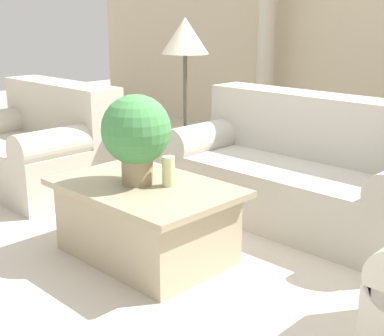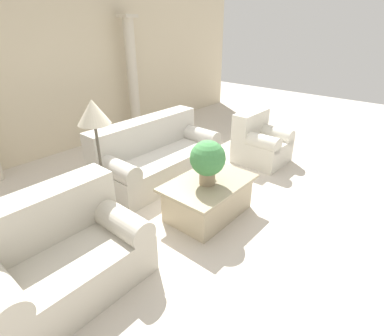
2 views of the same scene
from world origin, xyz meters
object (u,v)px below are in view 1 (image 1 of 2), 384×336
sofa_long (304,171)px  floor_lamp (185,46)px  loveseat (41,145)px  coffee_table (146,220)px  potted_plant (136,133)px

sofa_long → floor_lamp: (-1.10, -0.17, 0.89)m
sofa_long → loveseat: (-2.14, -0.98, 0.01)m
floor_lamp → coffee_table: bearing=-55.5°
sofa_long → coffee_table: 1.35m
sofa_long → loveseat: bearing=-155.3°
coffee_table → floor_lamp: 1.71m
sofa_long → potted_plant: bearing=-105.7°
coffee_table → floor_lamp: (-0.78, 1.14, 1.01)m
loveseat → potted_plant: potted_plant is taller
loveseat → coffee_table: size_ratio=1.23×
coffee_table → loveseat: bearing=169.8°
coffee_table → floor_lamp: floor_lamp is taller
sofa_long → potted_plant: (-0.37, -1.32, 0.45)m
sofa_long → loveseat: size_ratio=1.43×
floor_lamp → sofa_long: bearing=8.9°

